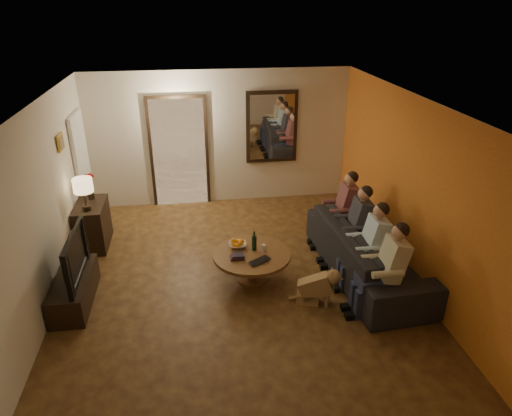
{
  "coord_description": "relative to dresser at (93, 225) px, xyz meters",
  "views": [
    {
      "loc": [
        -0.56,
        -5.54,
        3.82
      ],
      "look_at": [
        0.3,
        0.3,
        1.05
      ],
      "focal_mm": 32.0,
      "sensor_mm": 36.0,
      "label": 1
    }
  ],
  "objects": [
    {
      "name": "floor",
      "position": [
        2.25,
        -1.47,
        -0.37
      ],
      "size": [
        5.0,
        6.0,
        0.01
      ],
      "primitive_type": "cube",
      "color": "#3C1F10",
      "rests_on": "ground"
    },
    {
      "name": "ceiling",
      "position": [
        2.25,
        -1.47,
        2.23
      ],
      "size": [
        5.0,
        6.0,
        0.01
      ],
      "primitive_type": "cube",
      "color": "white",
      "rests_on": "back_wall"
    },
    {
      "name": "back_wall",
      "position": [
        2.25,
        1.53,
        0.93
      ],
      "size": [
        5.0,
        0.02,
        2.6
      ],
      "primitive_type": "cube",
      "color": "beige",
      "rests_on": "floor"
    },
    {
      "name": "front_wall",
      "position": [
        2.25,
        -4.47,
        0.93
      ],
      "size": [
        5.0,
        0.02,
        2.6
      ],
      "primitive_type": "cube",
      "color": "beige",
      "rests_on": "floor"
    },
    {
      "name": "left_wall",
      "position": [
        -0.25,
        -1.47,
        0.93
      ],
      "size": [
        0.02,
        6.0,
        2.6
      ],
      "primitive_type": "cube",
      "color": "beige",
      "rests_on": "floor"
    },
    {
      "name": "right_wall",
      "position": [
        4.75,
        -1.47,
        0.93
      ],
      "size": [
        0.02,
        6.0,
        2.6
      ],
      "primitive_type": "cube",
      "color": "beige",
      "rests_on": "floor"
    },
    {
      "name": "orange_accent",
      "position": [
        4.74,
        -1.47,
        0.93
      ],
      "size": [
        0.01,
        6.0,
        2.6
      ],
      "primitive_type": "cube",
      "color": "#D45E24",
      "rests_on": "right_wall"
    },
    {
      "name": "kitchen_doorway",
      "position": [
        1.45,
        1.51,
        0.68
      ],
      "size": [
        1.0,
        0.06,
        2.1
      ],
      "primitive_type": "cube",
      "color": "#FFE0A5",
      "rests_on": "floor"
    },
    {
      "name": "door_trim",
      "position": [
        1.45,
        1.5,
        0.68
      ],
      "size": [
        1.12,
        0.04,
        2.22
      ],
      "primitive_type": "cube",
      "color": "black",
      "rests_on": "floor"
    },
    {
      "name": "fridge_glimpse",
      "position": [
        1.7,
        1.51,
        0.53
      ],
      "size": [
        0.45,
        0.03,
        1.7
      ],
      "primitive_type": "cube",
      "color": "silver",
      "rests_on": "floor"
    },
    {
      "name": "mirror_frame",
      "position": [
        3.25,
        1.49,
        1.13
      ],
      "size": [
        1.0,
        0.05,
        1.4
      ],
      "primitive_type": "cube",
      "color": "black",
      "rests_on": "back_wall"
    },
    {
      "name": "mirror_glass",
      "position": [
        3.25,
        1.46,
        1.13
      ],
      "size": [
        0.86,
        0.02,
        1.26
      ],
      "primitive_type": "cube",
      "color": "white",
      "rests_on": "back_wall"
    },
    {
      "name": "white_door",
      "position": [
        -0.21,
        0.83,
        0.65
      ],
      "size": [
        0.06,
        0.85,
        2.04
      ],
      "primitive_type": "cube",
      "color": "white",
      "rests_on": "floor"
    },
    {
      "name": "framed_art",
      "position": [
        -0.22,
        -0.17,
        1.48
      ],
      "size": [
        0.03,
        0.28,
        0.24
      ],
      "primitive_type": "cube",
      "color": "#B28C33",
      "rests_on": "left_wall"
    },
    {
      "name": "art_canvas",
      "position": [
        -0.21,
        -0.17,
        1.48
      ],
      "size": [
        0.01,
        0.22,
        0.18
      ],
      "primitive_type": "cube",
      "color": "brown",
      "rests_on": "left_wall"
    },
    {
      "name": "dresser",
      "position": [
        0.0,
        0.0,
        0.0
      ],
      "size": [
        0.45,
        0.84,
        0.75
      ],
      "primitive_type": "cube",
      "color": "black",
      "rests_on": "floor"
    },
    {
      "name": "table_lamp",
      "position": [
        0.0,
        -0.22,
        0.64
      ],
      "size": [
        0.3,
        0.3,
        0.54
      ],
      "primitive_type": null,
      "color": "beige",
      "rests_on": "dresser"
    },
    {
      "name": "flower_vase",
      "position": [
        0.0,
        0.22,
        0.59
      ],
      "size": [
        0.14,
        0.14,
        0.44
      ],
      "primitive_type": null,
      "color": "#B01215",
      "rests_on": "dresser"
    },
    {
      "name": "tv_stand",
      "position": [
        0.0,
        -1.6,
        -0.17
      ],
      "size": [
        0.45,
        1.2,
        0.4
      ],
      "primitive_type": "cube",
      "color": "black",
      "rests_on": "floor"
    },
    {
      "name": "tv",
      "position": [
        0.0,
        -1.6,
        0.35
      ],
      "size": [
        1.12,
        0.15,
        0.64
      ],
      "primitive_type": "imported",
      "rotation": [
        0.0,
        0.0,
        1.57
      ],
      "color": "black",
      "rests_on": "tv_stand"
    },
    {
      "name": "sofa",
      "position": [
        4.16,
        -1.5,
        0.0
      ],
      "size": [
        2.65,
        1.17,
        0.76
      ],
      "primitive_type": "imported",
      "rotation": [
        0.0,
        0.0,
        1.63
      ],
      "color": "black",
      "rests_on": "floor"
    },
    {
      "name": "person_a",
      "position": [
        4.06,
        -2.4,
        0.23
      ],
      "size": [
        0.6,
        0.4,
        1.2
      ],
      "primitive_type": null,
      "color": "tan",
      "rests_on": "sofa"
    },
    {
      "name": "person_b",
      "position": [
        4.06,
        -1.8,
        0.23
      ],
      "size": [
        0.6,
        0.4,
        1.2
      ],
      "primitive_type": null,
      "color": "tan",
      "rests_on": "sofa"
    },
    {
      "name": "person_c",
      "position": [
        4.06,
        -1.2,
        0.23
      ],
      "size": [
        0.6,
        0.4,
        1.2
      ],
      "primitive_type": null,
      "color": "tan",
      "rests_on": "sofa"
    },
    {
      "name": "person_d",
      "position": [
        4.06,
        -0.6,
        0.23
      ],
      "size": [
        0.6,
        0.4,
        1.2
      ],
      "primitive_type": null,
      "color": "tan",
      "rests_on": "sofa"
    },
    {
      "name": "dog",
      "position": [
        3.23,
        -2.09,
        -0.09
      ],
      "size": [
        0.61,
        0.4,
        0.56
      ],
      "primitive_type": null,
      "rotation": [
        0.0,
        0.0,
        -0.3
      ],
      "color": "#A0814A",
      "rests_on": "floor"
    },
    {
      "name": "coffee_table",
      "position": [
        2.45,
        -1.42,
        -0.15
      ],
      "size": [
        1.26,
        1.26,
        0.45
      ],
      "primitive_type": "cylinder",
      "rotation": [
        0.0,
        0.0,
        -0.14
      ],
      "color": "brown",
      "rests_on": "floor"
    },
    {
      "name": "bowl",
      "position": [
        2.27,
        -1.2,
        0.11
      ],
      "size": [
        0.26,
        0.26,
        0.06
      ],
      "primitive_type": "imported",
      "color": "white",
      "rests_on": "coffee_table"
    },
    {
      "name": "oranges",
      "position": [
        2.27,
        -1.2,
        0.18
      ],
      "size": [
        0.2,
        0.2,
        0.08
      ],
      "primitive_type": null,
      "color": "orange",
      "rests_on": "bowl"
    },
    {
      "name": "wine_bottle",
      "position": [
        2.5,
        -1.32,
        0.23
      ],
      "size": [
        0.07,
        0.07,
        0.31
      ],
      "primitive_type": null,
      "color": "black",
      "rests_on": "coffee_table"
    },
    {
      "name": "wine_glass",
      "position": [
        2.63,
        -1.37,
        0.13
      ],
      "size": [
        0.06,
        0.06,
        0.1
      ],
      "primitive_type": "cylinder",
      "color": "silver",
      "rests_on": "coffee_table"
    },
    {
      "name": "book_stack",
      "position": [
        2.23,
        -1.52,
        0.11
      ],
      "size": [
        0.2,
        0.15,
        0.07
      ],
      "primitive_type": null,
      "color": "black",
      "rests_on": "coffee_table"
    },
    {
      "name": "laptop",
      "position": [
        2.55,
        -1.7,
        0.09
      ],
      "size": [
        0.39,
        0.35,
        0.03
      ],
      "primitive_type": "imported",
      "rotation": [
        0.0,
        0.0,
        0.55
      ],
      "color": "black",
      "rests_on": "coffee_table"
    }
  ]
}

